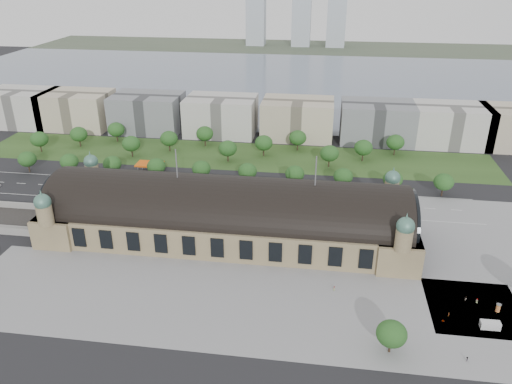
# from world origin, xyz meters

# --- Properties ---
(ground) EXTENTS (900.00, 900.00, 0.00)m
(ground) POSITION_xyz_m (0.00, 0.00, 0.00)
(ground) COLOR black
(ground) RESTS_ON ground
(station) EXTENTS (150.00, 48.40, 44.30)m
(station) POSITION_xyz_m (0.00, 0.00, 10.28)
(station) COLOR #917F5A
(station) RESTS_ON ground
(plaza_south) EXTENTS (190.00, 48.00, 0.12)m
(plaza_south) POSITION_xyz_m (10.00, -44.00, 0.00)
(plaza_south) COLOR gray
(plaza_south) RESTS_ON ground
(plaza_east) EXTENTS (56.00, 100.00, 0.12)m
(plaza_east) POSITION_xyz_m (103.00, 0.00, 0.00)
(plaza_east) COLOR gray
(plaza_east) RESTS_ON ground
(road_slab) EXTENTS (260.00, 26.00, 0.10)m
(road_slab) POSITION_xyz_m (-20.00, 38.00, 0.00)
(road_slab) COLOR black
(road_slab) RESTS_ON ground
(grass_belt) EXTENTS (300.00, 45.00, 0.10)m
(grass_belt) POSITION_xyz_m (-15.00, 93.00, 0.00)
(grass_belt) COLOR #2C481D
(grass_belt) RESTS_ON ground
(petrol_station) EXTENTS (14.00, 13.00, 5.05)m
(petrol_station) POSITION_xyz_m (-53.91, 65.28, 2.95)
(petrol_station) COLOR #E1570D
(petrol_station) RESTS_ON ground
(lake) EXTENTS (700.00, 320.00, 0.08)m
(lake) POSITION_xyz_m (0.00, 298.00, 0.00)
(lake) COLOR slate
(lake) RESTS_ON ground
(far_shore) EXTENTS (700.00, 120.00, 0.14)m
(far_shore) POSITION_xyz_m (0.00, 498.00, 0.00)
(far_shore) COLOR #44513D
(far_shore) RESTS_ON ground
(far_tower_left) EXTENTS (24.00, 24.00, 80.00)m
(far_tower_left) POSITION_xyz_m (-60.00, 508.00, 40.00)
(far_tower_left) COLOR #9EA8B2
(far_tower_left) RESTS_ON ground
(far_tower_mid) EXTENTS (24.00, 24.00, 85.00)m
(far_tower_mid) POSITION_xyz_m (0.00, 508.00, 42.50)
(far_tower_mid) COLOR #9EA8B2
(far_tower_mid) RESTS_ON ground
(far_tower_right) EXTENTS (24.00, 24.00, 75.00)m
(far_tower_right) POSITION_xyz_m (45.00, 508.00, 37.50)
(far_tower_right) COLOR #9EA8B2
(far_tower_right) RESTS_ON ground
(office_0) EXTENTS (45.00, 32.00, 24.00)m
(office_0) POSITION_xyz_m (-170.00, 133.00, 12.00)
(office_0) COLOR #BAB7B0
(office_0) RESTS_ON ground
(office_1) EXTENTS (45.00, 32.00, 24.00)m
(office_1) POSITION_xyz_m (-130.00, 133.00, 12.00)
(office_1) COLOR #C0B297
(office_1) RESTS_ON ground
(office_2) EXTENTS (45.00, 32.00, 24.00)m
(office_2) POSITION_xyz_m (-80.00, 133.00, 12.00)
(office_2) COLOR slate
(office_2) RESTS_ON ground
(office_3) EXTENTS (45.00, 32.00, 24.00)m
(office_3) POSITION_xyz_m (-30.00, 133.00, 12.00)
(office_3) COLOR #BAB7B0
(office_3) RESTS_ON ground
(office_4) EXTENTS (45.00, 32.00, 24.00)m
(office_4) POSITION_xyz_m (20.00, 133.00, 12.00)
(office_4) COLOR #C0B297
(office_4) RESTS_ON ground
(office_5) EXTENTS (45.00, 32.00, 24.00)m
(office_5) POSITION_xyz_m (70.00, 133.00, 12.00)
(office_5) COLOR slate
(office_5) RESTS_ON ground
(office_6) EXTENTS (45.00, 32.00, 24.00)m
(office_6) POSITION_xyz_m (115.00, 133.00, 12.00)
(office_6) COLOR #BAB7B0
(office_6) RESTS_ON ground
(tree_row_0) EXTENTS (9.60, 9.60, 11.52)m
(tree_row_0) POSITION_xyz_m (-120.00, 53.00, 7.43)
(tree_row_0) COLOR #2D2116
(tree_row_0) RESTS_ON ground
(tree_row_1) EXTENTS (9.60, 9.60, 11.52)m
(tree_row_1) POSITION_xyz_m (-96.00, 53.00, 7.43)
(tree_row_1) COLOR #2D2116
(tree_row_1) RESTS_ON ground
(tree_row_2) EXTENTS (9.60, 9.60, 11.52)m
(tree_row_2) POSITION_xyz_m (-72.00, 53.00, 7.43)
(tree_row_2) COLOR #2D2116
(tree_row_2) RESTS_ON ground
(tree_row_3) EXTENTS (9.60, 9.60, 11.52)m
(tree_row_3) POSITION_xyz_m (-48.00, 53.00, 7.43)
(tree_row_3) COLOR #2D2116
(tree_row_3) RESTS_ON ground
(tree_row_4) EXTENTS (9.60, 9.60, 11.52)m
(tree_row_4) POSITION_xyz_m (-24.00, 53.00, 7.43)
(tree_row_4) COLOR #2D2116
(tree_row_4) RESTS_ON ground
(tree_row_5) EXTENTS (9.60, 9.60, 11.52)m
(tree_row_5) POSITION_xyz_m (0.00, 53.00, 7.43)
(tree_row_5) COLOR #2D2116
(tree_row_5) RESTS_ON ground
(tree_row_6) EXTENTS (9.60, 9.60, 11.52)m
(tree_row_6) POSITION_xyz_m (24.00, 53.00, 7.43)
(tree_row_6) COLOR #2D2116
(tree_row_6) RESTS_ON ground
(tree_row_7) EXTENTS (9.60, 9.60, 11.52)m
(tree_row_7) POSITION_xyz_m (48.00, 53.00, 7.43)
(tree_row_7) COLOR #2D2116
(tree_row_7) RESTS_ON ground
(tree_row_8) EXTENTS (9.60, 9.60, 11.52)m
(tree_row_8) POSITION_xyz_m (72.00, 53.00, 7.43)
(tree_row_8) COLOR #2D2116
(tree_row_8) RESTS_ON ground
(tree_row_9) EXTENTS (9.60, 9.60, 11.52)m
(tree_row_9) POSITION_xyz_m (96.00, 53.00, 7.43)
(tree_row_9) COLOR #2D2116
(tree_row_9) RESTS_ON ground
(tree_belt_0) EXTENTS (10.40, 10.40, 12.48)m
(tree_belt_0) POSITION_xyz_m (-130.00, 83.00, 8.05)
(tree_belt_0) COLOR #2D2116
(tree_belt_0) RESTS_ON ground
(tree_belt_1) EXTENTS (10.40, 10.40, 12.48)m
(tree_belt_1) POSITION_xyz_m (-111.00, 95.00, 8.05)
(tree_belt_1) COLOR #2D2116
(tree_belt_1) RESTS_ON ground
(tree_belt_2) EXTENTS (10.40, 10.40, 12.48)m
(tree_belt_2) POSITION_xyz_m (-92.00, 107.00, 8.05)
(tree_belt_2) COLOR #2D2116
(tree_belt_2) RESTS_ON ground
(tree_belt_3) EXTENTS (10.40, 10.40, 12.48)m
(tree_belt_3) POSITION_xyz_m (-73.00, 83.00, 8.05)
(tree_belt_3) COLOR #2D2116
(tree_belt_3) RESTS_ON ground
(tree_belt_4) EXTENTS (10.40, 10.40, 12.48)m
(tree_belt_4) POSITION_xyz_m (-54.00, 95.00, 8.05)
(tree_belt_4) COLOR #2D2116
(tree_belt_4) RESTS_ON ground
(tree_belt_5) EXTENTS (10.40, 10.40, 12.48)m
(tree_belt_5) POSITION_xyz_m (-35.00, 107.00, 8.05)
(tree_belt_5) COLOR #2D2116
(tree_belt_5) RESTS_ON ground
(tree_belt_6) EXTENTS (10.40, 10.40, 12.48)m
(tree_belt_6) POSITION_xyz_m (-16.00, 83.00, 8.05)
(tree_belt_6) COLOR #2D2116
(tree_belt_6) RESTS_ON ground
(tree_belt_7) EXTENTS (10.40, 10.40, 12.48)m
(tree_belt_7) POSITION_xyz_m (3.00, 95.00, 8.05)
(tree_belt_7) COLOR #2D2116
(tree_belt_7) RESTS_ON ground
(tree_belt_8) EXTENTS (10.40, 10.40, 12.48)m
(tree_belt_8) POSITION_xyz_m (22.00, 107.00, 8.05)
(tree_belt_8) COLOR #2D2116
(tree_belt_8) RESTS_ON ground
(tree_belt_9) EXTENTS (10.40, 10.40, 12.48)m
(tree_belt_9) POSITION_xyz_m (41.00, 83.00, 8.05)
(tree_belt_9) COLOR #2D2116
(tree_belt_9) RESTS_ON ground
(tree_belt_10) EXTENTS (10.40, 10.40, 12.48)m
(tree_belt_10) POSITION_xyz_m (60.00, 95.00, 8.05)
(tree_belt_10) COLOR #2D2116
(tree_belt_10) RESTS_ON ground
(tree_belt_11) EXTENTS (10.40, 10.40, 12.48)m
(tree_belt_11) POSITION_xyz_m (79.00, 107.00, 8.05)
(tree_belt_11) COLOR #2D2116
(tree_belt_11) RESTS_ON ground
(tree_plaza_s) EXTENTS (9.00, 9.00, 10.64)m
(tree_plaza_s) POSITION_xyz_m (60.00, -60.00, 6.80)
(tree_plaza_s) COLOR #2D2116
(tree_plaza_s) RESTS_ON ground
(traffic_car_1) EXTENTS (4.17, 1.50, 1.37)m
(traffic_car_1) POSITION_xyz_m (-80.67, 44.74, 0.68)
(traffic_car_1) COLOR gray
(traffic_car_1) RESTS_ON ground
(traffic_car_2) EXTENTS (5.39, 2.81, 1.45)m
(traffic_car_2) POSITION_xyz_m (-61.23, 31.34, 0.72)
(traffic_car_2) COLOR black
(traffic_car_2) RESTS_ON ground
(traffic_car_3) EXTENTS (5.49, 2.27, 1.59)m
(traffic_car_3) POSITION_xyz_m (-43.50, 44.36, 0.80)
(traffic_car_3) COLOR maroon
(traffic_car_3) RESTS_ON ground
(traffic_car_4) EXTENTS (3.73, 1.51, 1.27)m
(traffic_car_4) POSITION_xyz_m (17.90, 27.74, 0.64)
(traffic_car_4) COLOR #16183F
(traffic_car_4) RESTS_ON ground
(traffic_car_6) EXTENTS (5.50, 2.57, 1.52)m
(traffic_car_6) POSITION_xyz_m (64.33, 32.89, 0.76)
(traffic_car_6) COLOR silver
(traffic_car_6) RESTS_ON ground
(parked_car_0) EXTENTS (3.84, 3.47, 1.27)m
(parked_car_0) POSITION_xyz_m (-80.00, 23.35, 0.63)
(parked_car_0) COLOR black
(parked_car_0) RESTS_ON ground
(parked_car_1) EXTENTS (5.98, 4.76, 1.51)m
(parked_car_1) POSITION_xyz_m (-67.20, 21.34, 0.76)
(parked_car_1) COLOR maroon
(parked_car_1) RESTS_ON ground
(parked_car_2) EXTENTS (4.91, 4.17, 1.35)m
(parked_car_2) POSITION_xyz_m (-70.22, 22.93, 0.67)
(parked_car_2) COLOR #1A2549
(parked_car_2) RESTS_ON ground
(parked_car_3) EXTENTS (4.49, 3.98, 1.47)m
(parked_car_3) POSITION_xyz_m (-32.72, 21.01, 0.73)
(parked_car_3) COLOR #54545B
(parked_car_3) RESTS_ON ground
(parked_car_4) EXTENTS (4.58, 3.09, 1.43)m
(parked_car_4) POSITION_xyz_m (-44.02, 23.05, 0.71)
(parked_car_4) COLOR #B8B8BA
(parked_car_4) RESTS_ON ground
(parked_car_5) EXTENTS (5.78, 4.72, 1.46)m
(parked_car_5) POSITION_xyz_m (-49.56, 22.45, 0.73)
(parked_car_5) COLOR gray
(parked_car_5) RESTS_ON ground
(parked_car_6) EXTENTS (6.08, 4.64, 1.64)m
(parked_car_6) POSITION_xyz_m (-23.83, 24.74, 0.82)
(parked_car_6) COLOR black
(parked_car_6) RESTS_ON ground
(bus_west) EXTENTS (10.64, 2.81, 2.94)m
(bus_west) POSITION_xyz_m (-23.26, 27.00, 1.47)
(bus_west) COLOR red
(bus_west) RESTS_ON ground
(bus_mid) EXTENTS (13.24, 3.97, 3.64)m
(bus_mid) POSITION_xyz_m (12.85, 27.00, 1.82)
(bus_mid) COLOR silver
(bus_mid) RESTS_ON ground
(bus_east) EXTENTS (13.66, 3.71, 3.77)m
(bus_east) POSITION_xyz_m (19.07, 32.00, 1.89)
(bus_east) COLOR beige
(bus_east) RESTS_ON ground
(van_south) EXTENTS (6.04, 2.51, 2.60)m
(van_south) POSITION_xyz_m (91.89, -45.03, 1.24)
(van_south) COLOR silver
(van_south) RESTS_ON ground
(advertising_column) EXTENTS (1.59, 1.59, 3.02)m
(advertising_column) POSITION_xyz_m (97.08, -36.06, 1.57)
(advertising_column) COLOR #C7313A
(advertising_column) RESTS_ON ground
(pedestrian_0) EXTENTS (0.98, 0.76, 1.76)m
(pedestrian_0) POSITION_xyz_m (43.93, -31.95, 0.88)
(pedestrian_0) COLOR gray
(pedestrian_0) RESTS_ON ground
(pedestrian_1) EXTENTS (0.66, 0.77, 1.79)m
(pedestrian_1) POSITION_xyz_m (80.61, -40.99, 0.90)
(pedestrian_1) COLOR gray
(pedestrian_1) RESTS_ON ground
(pedestrian_2) EXTENTS (0.66, 1.00, 1.93)m
(pedestrian_2) POSITION_xyz_m (87.94, -31.74, 0.97)
(pedestrian_2) COLOR gray
(pedestrian_2) RESTS_ON ground
(pedestrian_3) EXTENTS (1.03, 0.59, 1.68)m
(pedestrian_3) POSITION_xyz_m (78.11, -44.65, 0.84)
(pedestrian_3) COLOR gray
(pedestrian_3) RESTS_ON ground
(pedestrian_4) EXTENTS (0.88, 1.09, 1.56)m
(pedestrian_4) POSITION_xyz_m (81.74, -60.72, 0.78)
(pedestrian_4) COLOR gray
(pedestrian_4) RESTS_ON ground
(pedestrian_5) EXTENTS (0.94, 1.04, 1.85)m
(pedestrian_5) POSITION_xyz_m (91.44, -32.28, 0.92)
(pedestrian_5) COLOR gray
(pedestrian_5) RESTS_ON ground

